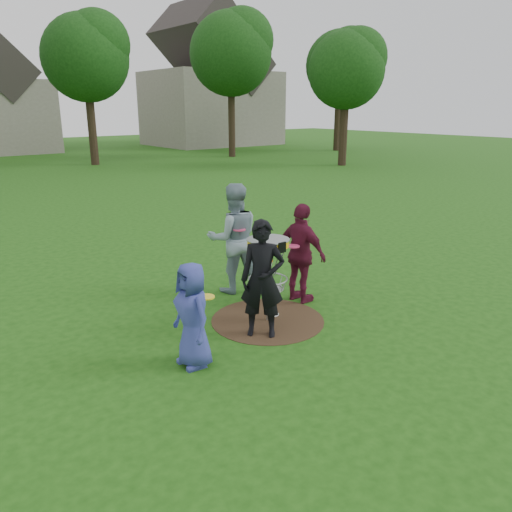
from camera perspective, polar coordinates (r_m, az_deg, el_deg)
ground at (r=8.03m, az=1.33°, el=-7.34°), size 100.00×100.00×0.00m
dirt_patch at (r=8.03m, az=1.33°, el=-7.31°), size 1.80×1.80×0.01m
player_blue at (r=6.50m, az=-7.27°, el=-6.71°), size 0.47×0.70×1.41m
player_black at (r=7.22m, az=0.74°, el=-2.68°), size 0.75×0.75×1.75m
player_grey at (r=8.98m, az=-2.56°, el=2.02°), size 1.18×1.06×1.99m
player_maroon at (r=8.54m, az=5.21°, el=0.27°), size 0.53×1.05×1.73m
disc_on_grass at (r=8.22m, az=1.86°, el=-6.69°), size 0.22×0.22×0.02m
disc_golf_basket at (r=7.67m, az=1.39°, el=-0.37°), size 0.66×0.67×1.38m
held_discs at (r=7.72m, az=-0.35°, el=0.02°), size 2.32×1.78×0.38m
house_row at (r=39.86m, az=-25.53°, el=16.52°), size 44.50×10.65×11.62m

